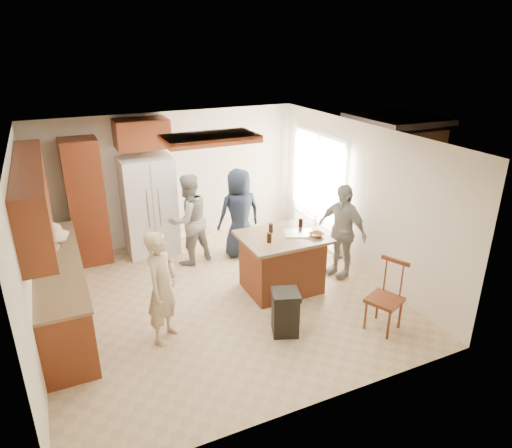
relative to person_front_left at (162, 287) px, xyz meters
name	(u,v)px	position (x,y,z in m)	size (l,w,h in m)	color
room_shell	(383,181)	(5.38, 2.28, 0.09)	(8.00, 5.20, 5.00)	tan
person_front_left	(162,287)	(0.00, 0.00, 0.00)	(0.56, 0.41, 1.54)	tan
person_behind_left	(189,220)	(0.97, 2.03, 0.04)	(0.79, 0.49, 1.62)	gray
person_behind_right	(239,213)	(1.89, 1.94, 0.04)	(0.80, 0.52, 1.63)	#17202E
person_side_right	(342,231)	(3.11, 0.53, 0.03)	(0.93, 0.48, 1.59)	gray
person_counter	(54,275)	(-1.24, 0.99, -0.02)	(0.97, 0.45, 1.50)	tan
left_cabinetry	(52,259)	(-1.24, 1.04, 0.18)	(0.64, 3.00, 2.30)	maroon
back_wall_units	(100,185)	(-0.32, 2.84, 0.61)	(1.80, 0.60, 2.45)	maroon
refrigerator	(149,206)	(0.46, 2.76, 0.13)	(0.90, 0.76, 1.80)	white
kitchen_island	(282,262)	(2.00, 0.50, -0.30)	(1.28, 1.03, 0.93)	#A44F2A
island_items	(299,233)	(2.24, 0.42, 0.19)	(0.92, 0.61, 0.15)	silver
trash_bin	(285,312)	(1.50, -0.55, -0.45)	(0.45, 0.45, 0.63)	black
spindle_chair	(385,299)	(2.77, -1.03, -0.32)	(0.55, 0.55, 0.99)	maroon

